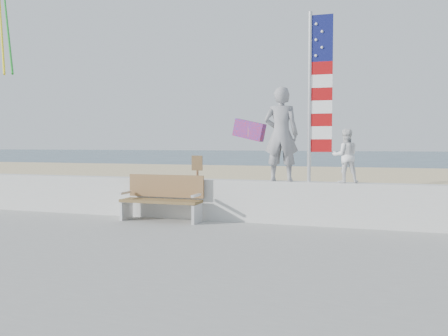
{
  "coord_description": "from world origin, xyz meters",
  "views": [
    {
      "loc": [
        3.36,
        -7.92,
        1.89
      ],
      "look_at": [
        0.2,
        1.8,
        1.35
      ],
      "focal_mm": 38.0,
      "sensor_mm": 36.0,
      "label": 1
    }
  ],
  "objects": [
    {
      "name": "parafoil_kite",
      "position": [
        0.4,
        3.24,
        2.2
      ],
      "size": [
        0.86,
        0.39,
        0.58
      ],
      "color": "red",
      "rests_on": "ground"
    },
    {
      "name": "adult",
      "position": [
        1.41,
        2.0,
        2.08
      ],
      "size": [
        0.74,
        0.5,
        1.99
      ],
      "primitive_type": "imported",
      "rotation": [
        0.0,
        0.0,
        3.18
      ],
      "color": "gray",
      "rests_on": "seawall"
    },
    {
      "name": "sand",
      "position": [
        0.0,
        9.0,
        0.04
      ],
      "size": [
        90.0,
        40.0,
        0.08
      ],
      "primitive_type": "cube",
      "color": "beige",
      "rests_on": "ground"
    },
    {
      "name": "child",
      "position": [
        2.74,
        2.0,
        1.63
      ],
      "size": [
        0.62,
        0.54,
        1.1
      ],
      "primitive_type": "imported",
      "rotation": [
        0.0,
        0.0,
        3.4
      ],
      "color": "white",
      "rests_on": "seawall"
    },
    {
      "name": "boardwalk",
      "position": [
        0.0,
        -4.0,
        0.13
      ],
      "size": [
        50.0,
        12.4,
        0.1
      ],
      "primitive_type": "cube",
      "color": "#9E9E99",
      "rests_on": "sand"
    },
    {
      "name": "ground",
      "position": [
        0.0,
        0.0,
        0.0
      ],
      "size": [
        220.0,
        220.0,
        0.0
      ],
      "primitive_type": "plane",
      "color": "#2A4455",
      "rests_on": "ground"
    },
    {
      "name": "bench",
      "position": [
        -1.14,
        1.55,
        0.69
      ],
      "size": [
        1.8,
        0.57,
        1.0
      ],
      "color": "brown",
      "rests_on": "boardwalk"
    },
    {
      "name": "sign",
      "position": [
        -1.46,
        4.46,
        0.94
      ],
      "size": [
        0.32,
        0.07,
        1.46
      ],
      "color": "brown",
      "rests_on": "sand"
    },
    {
      "name": "flag",
      "position": [
        2.13,
        2.0,
        2.99
      ],
      "size": [
        0.5,
        0.08,
        3.5
      ],
      "color": "silver",
      "rests_on": "seawall"
    },
    {
      "name": "seawall",
      "position": [
        0.0,
        2.0,
        0.63
      ],
      "size": [
        30.0,
        0.35,
        0.9
      ],
      "primitive_type": "cube",
      "color": "silver",
      "rests_on": "boardwalk"
    }
  ]
}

